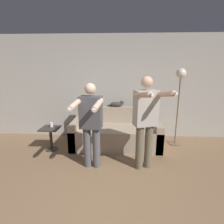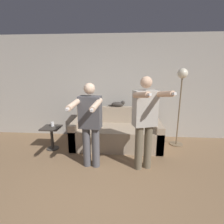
# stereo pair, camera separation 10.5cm
# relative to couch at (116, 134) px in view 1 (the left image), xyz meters

# --- Properties ---
(ground_plane) EXTENTS (16.00, 16.00, 0.00)m
(ground_plane) POSITION_rel_couch_xyz_m (-0.28, -2.15, -0.28)
(ground_plane) COLOR #846647
(wall_back) EXTENTS (10.00, 0.05, 2.60)m
(wall_back) POSITION_rel_couch_xyz_m (-0.28, 0.65, 1.02)
(wall_back) COLOR #B7B2A8
(wall_back) RESTS_ON ground_plane
(couch) EXTENTS (2.01, 0.92, 0.86)m
(couch) POSITION_rel_couch_xyz_m (0.00, 0.00, 0.00)
(couch) COLOR tan
(couch) RESTS_ON ground_plane
(person_left) EXTENTS (0.49, 0.70, 1.54)m
(person_left) POSITION_rel_couch_xyz_m (-0.42, -0.98, 0.59)
(person_left) COLOR #56565B
(person_left) RESTS_ON ground_plane
(person_right) EXTENTS (0.60, 0.76, 1.65)m
(person_right) POSITION_rel_couch_xyz_m (0.53, -0.98, 0.66)
(person_right) COLOR #6B604C
(person_right) RESTS_ON ground_plane
(cat) EXTENTS (0.43, 0.15, 0.15)m
(cat) POSITION_rel_couch_xyz_m (0.02, 0.35, 0.64)
(cat) COLOR #3D3833
(cat) RESTS_ON couch
(floor_lamp) EXTENTS (0.31, 0.31, 1.78)m
(floor_lamp) POSITION_rel_couch_xyz_m (1.43, 0.14, 1.07)
(floor_lamp) COLOR #756047
(floor_lamp) RESTS_ON ground_plane
(side_table) EXTENTS (0.39, 0.39, 0.52)m
(side_table) POSITION_rel_couch_xyz_m (-1.43, -0.31, 0.08)
(side_table) COLOR #38332D
(side_table) RESTS_ON ground_plane
(cup) EXTENTS (0.07, 0.07, 0.10)m
(cup) POSITION_rel_couch_xyz_m (-1.42, -0.25, 0.28)
(cup) COLOR white
(cup) RESTS_ON side_table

